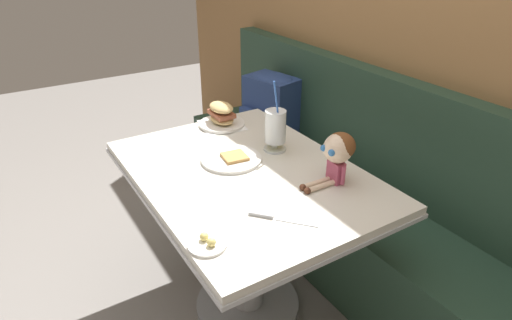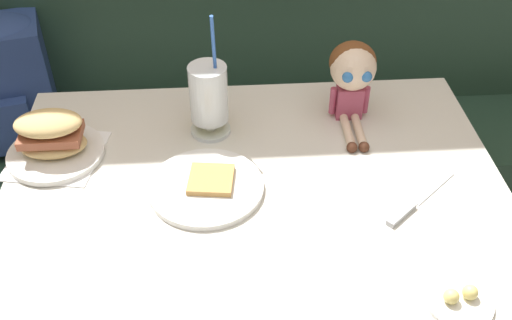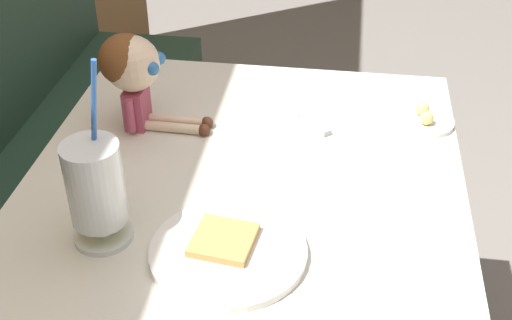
% 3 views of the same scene
% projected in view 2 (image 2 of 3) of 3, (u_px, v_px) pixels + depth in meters
% --- Properties ---
extents(booth_bench, '(2.60, 0.48, 1.00)m').
position_uv_depth(booth_bench, '(242.00, 151.00, 2.04)').
color(booth_bench, '#233D2D').
rests_on(booth_bench, ground).
extents(diner_table, '(1.11, 0.81, 0.74)m').
position_uv_depth(diner_table, '(255.00, 245.00, 1.42)').
color(diner_table, silver).
rests_on(diner_table, ground).
extents(toast_plate, '(0.25, 0.25, 0.03)m').
position_uv_depth(toast_plate, '(207.00, 186.00, 1.28)').
color(toast_plate, white).
rests_on(toast_plate, diner_table).
extents(milkshake_glass, '(0.10, 0.10, 0.32)m').
position_uv_depth(milkshake_glass, '(209.00, 96.00, 1.37)').
color(milkshake_glass, silver).
rests_on(milkshake_glass, diner_table).
extents(sandwich_plate, '(0.23, 0.23, 0.12)m').
position_uv_depth(sandwich_plate, '(53.00, 140.00, 1.34)').
color(sandwich_plate, white).
rests_on(sandwich_plate, diner_table).
extents(butter_saucer, '(0.12, 0.12, 0.04)m').
position_uv_depth(butter_saucer, '(459.00, 300.00, 1.05)').
color(butter_saucer, white).
rests_on(butter_saucer, diner_table).
extents(butter_knife, '(0.19, 0.17, 0.01)m').
position_uv_depth(butter_knife, '(410.00, 206.00, 1.23)').
color(butter_knife, silver).
rests_on(butter_knife, diner_table).
extents(seated_doll, '(0.11, 0.22, 0.20)m').
position_uv_depth(seated_doll, '(353.00, 72.00, 1.41)').
color(seated_doll, '#B74C6B').
rests_on(seated_doll, diner_table).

